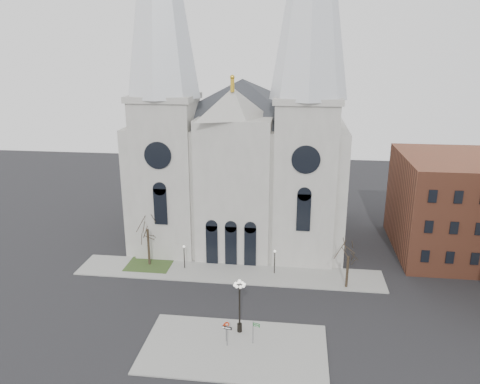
# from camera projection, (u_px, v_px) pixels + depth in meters

# --- Properties ---
(ground) EXTENTS (160.00, 160.00, 0.00)m
(ground) POSITION_uv_depth(u_px,v_px,m) (213.00, 319.00, 50.93)
(ground) COLOR black
(ground) RESTS_ON ground
(sidewalk_near) EXTENTS (18.00, 10.00, 0.14)m
(sidewalk_near) POSITION_uv_depth(u_px,v_px,m) (234.00, 348.00, 45.80)
(sidewalk_near) COLOR gray
(sidewalk_near) RESTS_ON ground
(sidewalk_far) EXTENTS (40.00, 6.00, 0.14)m
(sidewalk_far) POSITION_uv_depth(u_px,v_px,m) (228.00, 273.00, 61.34)
(sidewalk_far) COLOR gray
(sidewalk_far) RESTS_ON ground
(grass_patch) EXTENTS (6.00, 5.00, 0.18)m
(grass_patch) POSITION_uv_depth(u_px,v_px,m) (150.00, 265.00, 63.60)
(grass_patch) COLOR #2A441D
(grass_patch) RESTS_ON ground
(cathedral) EXTENTS (33.00, 26.66, 54.00)m
(cathedral) POSITION_uv_depth(u_px,v_px,m) (240.00, 119.00, 67.19)
(cathedral) COLOR #A09D95
(cathedral) RESTS_ON ground
(bg_building_brick) EXTENTS (14.00, 18.00, 14.00)m
(bg_building_brick) POSITION_uv_depth(u_px,v_px,m) (449.00, 205.00, 66.14)
(bg_building_brick) COLOR brown
(bg_building_brick) RESTS_ON ground
(tree_left) EXTENTS (3.20, 3.20, 7.50)m
(tree_left) POSITION_uv_depth(u_px,v_px,m) (147.00, 227.00, 61.99)
(tree_left) COLOR black
(tree_left) RESTS_ON ground
(tree_right) EXTENTS (3.20, 3.20, 6.00)m
(tree_right) POSITION_uv_depth(u_px,v_px,m) (349.00, 254.00, 56.35)
(tree_right) COLOR black
(tree_right) RESTS_ON ground
(ped_lamp_left) EXTENTS (0.32, 0.32, 3.26)m
(ped_lamp_left) POSITION_uv_depth(u_px,v_px,m) (184.00, 253.00, 61.87)
(ped_lamp_left) COLOR black
(ped_lamp_left) RESTS_ON sidewalk_far
(ped_lamp_right) EXTENTS (0.32, 0.32, 3.26)m
(ped_lamp_right) POSITION_uv_depth(u_px,v_px,m) (275.00, 258.00, 60.43)
(ped_lamp_right) COLOR black
(ped_lamp_right) RESTS_ON sidewalk_far
(stop_sign) EXTENTS (0.82, 0.20, 2.30)m
(stop_sign) POSITION_uv_depth(u_px,v_px,m) (226.00, 327.00, 46.33)
(stop_sign) COLOR slate
(stop_sign) RESTS_ON sidewalk_near
(globe_lamp) EXTENTS (1.61, 1.61, 5.98)m
(globe_lamp) POSITION_uv_depth(u_px,v_px,m) (240.00, 299.00, 47.36)
(globe_lamp) COLOR black
(globe_lamp) RESTS_ON sidewalk_near
(one_way_sign) EXTENTS (0.99, 0.21, 2.28)m
(one_way_sign) POSITION_uv_depth(u_px,v_px,m) (227.00, 332.00, 45.72)
(one_way_sign) COLOR slate
(one_way_sign) RESTS_ON sidewalk_near
(street_name_sign) EXTENTS (0.75, 0.29, 2.44)m
(street_name_sign) POSITION_uv_depth(u_px,v_px,m) (254.00, 331.00, 46.11)
(street_name_sign) COLOR slate
(street_name_sign) RESTS_ON sidewalk_near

